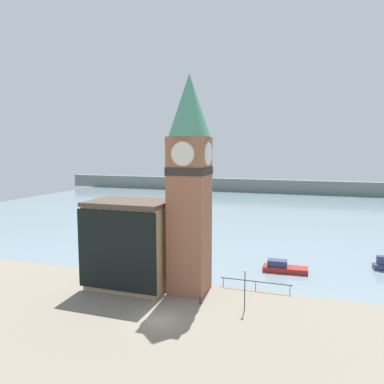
% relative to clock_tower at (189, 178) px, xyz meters
% --- Properties ---
extents(ground_plane, '(160.00, 160.00, 0.00)m').
position_rel_clock_tower_xyz_m(ground_plane, '(-0.24, -8.09, -13.12)').
color(ground_plane, gray).
extents(water, '(160.00, 120.00, 0.00)m').
position_rel_clock_tower_xyz_m(water, '(-0.24, 62.89, -13.13)').
color(water, gray).
rests_on(water, ground_plane).
extents(far_shoreline, '(180.00, 3.00, 5.00)m').
position_rel_clock_tower_xyz_m(far_shoreline, '(-0.24, 102.89, -10.62)').
color(far_shoreline, slate).
rests_on(far_shoreline, water).
extents(pier_railing, '(8.38, 0.08, 1.09)m').
position_rel_clock_tower_xyz_m(pier_railing, '(7.26, 2.64, -12.19)').
color(pier_railing, '#232328').
rests_on(pier_railing, ground_plane).
extents(clock_tower, '(4.78, 4.78, 24.68)m').
position_rel_clock_tower_xyz_m(clock_tower, '(0.00, 0.00, 0.00)').
color(clock_tower, '#935B42').
rests_on(clock_tower, ground_plane).
extents(pier_building, '(9.72, 6.93, 10.36)m').
position_rel_clock_tower_xyz_m(pier_building, '(-7.29, -0.76, -7.92)').
color(pier_building, tan).
rests_on(pier_building, ground_plane).
extents(boat_near, '(5.97, 2.42, 1.54)m').
position_rel_clock_tower_xyz_m(boat_near, '(9.66, 10.50, -12.56)').
color(boat_near, maroon).
rests_on(boat_near, water).
extents(mooring_bollard_near, '(0.27, 0.27, 0.74)m').
position_rel_clock_tower_xyz_m(mooring_bollard_near, '(2.34, -3.13, -12.72)').
color(mooring_bollard_near, '#2D2D33').
rests_on(mooring_bollard_near, ground_plane).
extents(lamp_post, '(0.32, 0.32, 4.31)m').
position_rel_clock_tower_xyz_m(lamp_post, '(7.09, -3.23, -10.15)').
color(lamp_post, '#2D2D33').
rests_on(lamp_post, ground_plane).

